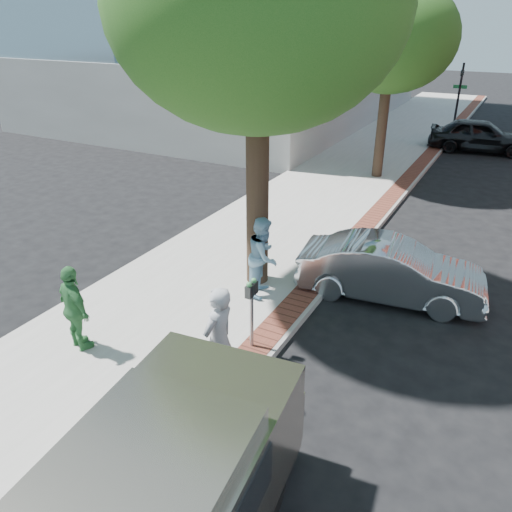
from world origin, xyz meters
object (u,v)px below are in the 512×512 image
Objects in this scene: parking_meter at (252,300)px; person_gray at (219,340)px; sedan_silver at (391,271)px; person_green at (75,309)px; person_officer at (264,256)px; bg_car at (480,135)px.

person_gray reaches higher than parking_meter.
sedan_silver is at bearing 62.24° from parking_meter.
person_green reaches higher than parking_meter.
person_officer reaches higher than parking_meter.
person_gray reaches higher than person_officer.
person_gray reaches higher than sedan_silver.
person_gray is at bearing -156.80° from person_green.
person_green is 6.93m from sedan_silver.
person_green is (-2.15, -3.61, -0.06)m from person_officer.
person_gray is 0.43× the size of bg_car.
parking_meter is 0.35× the size of sedan_silver.
parking_meter is 0.84× the size of person_green.
person_green is at bearing 129.05° from sedan_silver.
parking_meter is at bearing 166.95° from bg_car.
person_gray is at bearing -175.43° from person_officer.
parking_meter is 0.32× the size of bg_car.
person_officer reaches higher than sedan_silver.
person_gray reaches higher than person_green.
person_officer reaches higher than bg_car.
parking_meter is 3.36m from person_green.
bg_car is at bearing -19.28° from person_officer.
person_gray is 5.07m from sedan_silver.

